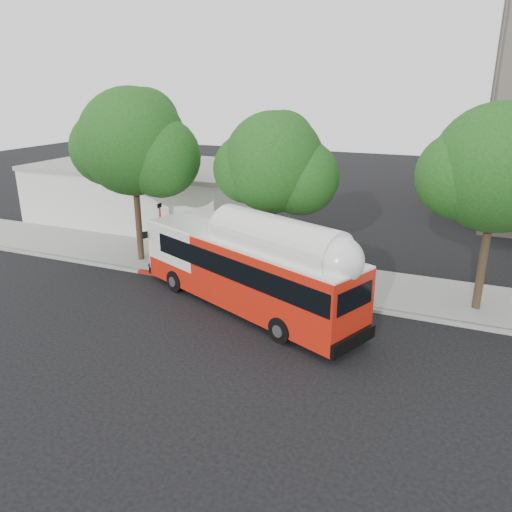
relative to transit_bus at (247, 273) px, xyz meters
The scene contains 10 objects.
ground 2.71m from the transit_bus, 70.62° to the right, with size 120.00×120.00×0.00m, color black.
sidewalk 4.91m from the transit_bus, 81.47° to the left, with size 60.00×5.00×0.15m, color gray.
curb_strip 2.68m from the transit_bus, 70.76° to the left, with size 60.00×0.30×0.15m, color gray.
red_curb_segment 3.47m from the transit_bus, 139.80° to the left, with size 10.00×0.32×0.16m, color maroon.
street_tree_left 9.90m from the transit_bus, 155.25° to the left, with size 6.67×5.80×9.74m.
street_tree_mid 5.84m from the transit_bus, 88.75° to the left, with size 5.75×5.00×8.62m.
street_tree_right 11.75m from the transit_bus, 21.15° to the left, with size 6.21×5.40×9.18m.
low_commercial_bldg 17.97m from the transit_bus, 137.84° to the left, with size 16.20×10.20×4.25m.
transit_bus is the anchor object (origin of this frame).
signal_pole 6.73m from the transit_bus, 157.13° to the left, with size 0.11×0.36×3.83m.
Camera 1 is at (7.87, -17.16, 9.72)m, focal length 35.00 mm.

